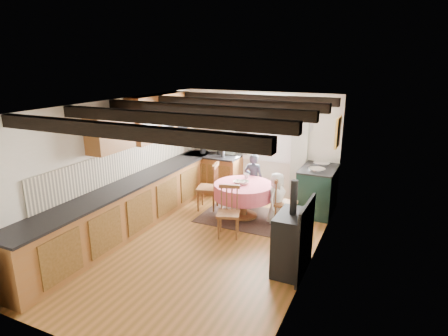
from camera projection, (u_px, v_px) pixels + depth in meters
The scene contains 41 objects.
floor at pixel (205, 243), 6.51m from camera, with size 3.60×5.50×0.00m, color #A26330.
ceiling at pixel (203, 104), 5.85m from camera, with size 3.60×5.50×0.00m, color white.
wall_back at pixel (260, 145), 8.58m from camera, with size 3.60×0.00×2.40m, color silver.
wall_front at pixel (77, 252), 3.78m from camera, with size 3.60×0.00×2.40m, color silver.
wall_left at pixel (117, 165), 6.90m from camera, with size 0.00×5.50×2.40m, color silver.
wall_right at pixel (313, 193), 5.45m from camera, with size 0.00×5.50×2.40m, color silver.
beam_a at pixel (118, 131), 4.13m from camera, with size 3.60×0.16×0.16m, color black.
beam_b at pixel (168, 119), 5.00m from camera, with size 3.60×0.16×0.16m, color black.
beam_c at pixel (203, 110), 5.87m from camera, with size 3.60×0.16×0.16m, color black.
beam_d at pixel (229, 103), 6.74m from camera, with size 3.60×0.16×0.16m, color black.
beam_e at pixel (249, 98), 7.62m from camera, with size 3.60×0.16×0.16m, color black.
splash_left at pixel (129, 161), 7.16m from camera, with size 0.02×4.50×0.55m, color beige.
splash_back at pixel (220, 141), 8.96m from camera, with size 1.40×0.02×0.55m, color beige.
base_cabinet_left at pixel (133, 206), 6.99m from camera, with size 0.60×5.30×0.88m, color brown.
base_cabinet_back at pixel (213, 174), 8.95m from camera, with size 1.30×0.60×0.88m, color brown.
worktop_left at pixel (132, 183), 6.86m from camera, with size 0.64×5.30×0.04m, color black.
worktop_back at pixel (213, 156), 8.80m from camera, with size 1.30×0.64×0.04m, color black.
wall_cabinet_glass at pixel (160, 116), 7.67m from camera, with size 0.34×1.80×0.90m, color brown.
wall_cabinet_solid at pixel (110, 131), 6.38m from camera, with size 0.34×0.90×0.70m, color brown.
window_frame at pixel (264, 128), 8.41m from camera, with size 1.34×0.03×1.54m, color white.
window_pane at pixel (264, 128), 8.42m from camera, with size 1.20×0.01×1.40m, color white.
curtain_left at pixel (228, 147), 8.82m from camera, with size 0.35×0.10×2.10m, color #9A9F8A.
curtain_right at pixel (299, 154), 8.13m from camera, with size 0.35×0.10×2.10m, color #9A9F8A.
curtain_rod at pixel (264, 101), 8.17m from camera, with size 0.03×0.03×2.00m, color black.
wall_picture at pixel (338, 132), 7.33m from camera, with size 0.04×0.50×0.60m, color gold.
wall_plate at pixel (306, 126), 7.99m from camera, with size 0.30×0.30×0.02m, color silver.
rug at pixel (243, 217), 7.59m from camera, with size 1.67×1.30×0.01m, color #47362C.
dining_table at pixel (243, 201), 7.49m from camera, with size 1.17×1.17×0.71m, color #D94563, non-canonical shape.
chair_near at pixel (228, 212), 6.65m from camera, with size 0.40×0.42×0.93m, color brown, non-canonical shape.
chair_left at pixel (208, 186), 7.87m from camera, with size 0.44×0.46×1.02m, color brown, non-canonical shape.
chair_right at pixel (286, 202), 7.12m from camera, with size 0.40×0.42×0.93m, color brown, non-canonical shape.
aga_range at pixel (318, 190), 7.72m from camera, with size 0.69×1.06×0.98m, color black, non-canonical shape.
cast_iron_stove at pixel (292, 227), 5.46m from camera, with size 0.43×0.72×1.44m, color black, non-canonical shape.
child_far at pixel (253, 179), 8.09m from camera, with size 0.42×0.28×1.16m, color #303747.
child_right at pixel (276, 198), 7.19m from camera, with size 0.50×0.32×1.01m, color silver.
bowl_a at pixel (239, 182), 7.41m from camera, with size 0.22×0.22×0.05m, color silver.
bowl_b at pixel (244, 183), 7.37m from camera, with size 0.22×0.22×0.07m, color silver.
cup at pixel (246, 176), 7.74m from camera, with size 0.10×0.10×0.10m, color silver.
canister_tall at pixel (203, 149), 8.89m from camera, with size 0.13×0.13×0.23m, color #262628.
canister_wide at pixel (221, 151), 8.80m from camera, with size 0.16×0.16×0.18m, color #262628.
canister_slim at pixel (223, 151), 8.55m from camera, with size 0.10×0.10×0.27m, color #262628.
Camera 1 is at (2.78, -5.21, 3.06)m, focal length 30.04 mm.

